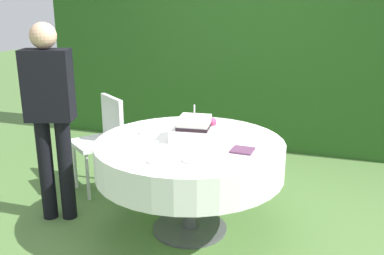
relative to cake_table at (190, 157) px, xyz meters
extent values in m
plane|color=#547A3D|center=(0.00, 0.00, -0.61)|extent=(20.00, 20.00, 0.00)
cube|color=#28561E|center=(0.00, 2.31, 0.52)|extent=(5.20, 0.50, 2.27)
cylinder|color=#4C4C51|center=(0.00, 0.00, -0.60)|extent=(0.59, 0.59, 0.02)
cylinder|color=#4C4C51|center=(0.00, 0.00, -0.26)|extent=(0.10, 0.10, 0.71)
cylinder|color=olive|center=(0.00, 0.00, 0.11)|extent=(1.40, 1.40, 0.03)
cylinder|color=white|center=(0.00, 0.00, 0.00)|extent=(1.43, 1.43, 0.25)
cube|color=white|center=(0.02, 0.06, 0.17)|extent=(0.36, 0.36, 0.09)
cube|color=white|center=(0.02, 0.06, 0.26)|extent=(0.25, 0.25, 0.09)
cube|color=black|center=(0.02, 0.06, 0.23)|extent=(0.26, 0.26, 0.02)
sphere|color=#D13866|center=(0.12, 0.18, 0.23)|extent=(0.07, 0.07, 0.07)
cylinder|color=silver|center=(0.02, 0.06, 0.35)|extent=(0.01, 0.01, 0.09)
cylinder|color=white|center=(-0.06, -0.47, 0.13)|extent=(0.14, 0.14, 0.01)
cylinder|color=white|center=(0.15, -0.38, 0.13)|extent=(0.14, 0.14, 0.01)
cylinder|color=white|center=(0.08, 0.46, 0.13)|extent=(0.13, 0.13, 0.01)
cylinder|color=white|center=(-0.40, 0.07, 0.13)|extent=(0.10, 0.10, 0.01)
cube|color=#603856|center=(0.42, -0.09, 0.13)|extent=(0.16, 0.16, 0.01)
cylinder|color=white|center=(-1.30, 0.39, -0.39)|extent=(0.03, 0.03, 0.45)
cylinder|color=white|center=(-1.04, 0.20, -0.39)|extent=(0.03, 0.03, 0.45)
cylinder|color=white|center=(-1.11, 0.65, -0.39)|extent=(0.03, 0.03, 0.45)
cylinder|color=white|center=(-0.85, 0.45, -0.39)|extent=(0.03, 0.03, 0.45)
cube|color=white|center=(-1.07, 0.42, -0.14)|extent=(0.56, 0.56, 0.04)
cube|color=white|center=(-0.97, 0.57, 0.08)|extent=(0.34, 0.27, 0.40)
cylinder|color=black|center=(-1.17, -0.19, -0.19)|extent=(0.12, 0.12, 0.85)
cylinder|color=black|center=(-1.02, -0.14, -0.19)|extent=(0.12, 0.12, 0.85)
cube|color=black|center=(-1.10, -0.16, 0.51)|extent=(0.41, 0.31, 0.55)
sphere|color=tan|center=(-1.10, -0.16, 0.89)|extent=(0.20, 0.20, 0.20)
camera|label=1|loc=(1.00, -2.90, 1.15)|focal=40.38mm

